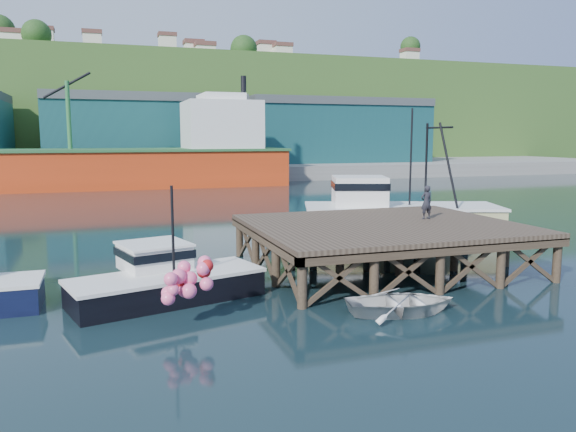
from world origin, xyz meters
name	(u,v)px	position (x,y,z in m)	size (l,w,h in m)	color
ground	(270,277)	(0.00, 0.00, 0.00)	(300.00, 300.00, 0.00)	black
wharf	(385,228)	(5.50, -0.19, 1.94)	(12.00, 10.00, 2.62)	brown
far_quay	(144,169)	(0.00, 70.00, 1.00)	(160.00, 40.00, 2.00)	gray
warehouse_mid	(146,134)	(0.00, 65.00, 6.50)	(28.00, 16.00, 9.00)	#194F52
warehouse_right	(329,134)	(30.00, 65.00, 6.50)	(30.00, 16.00, 9.00)	#194F52
cargo_ship	(85,160)	(-8.46, 48.00, 3.31)	(55.50, 10.00, 13.75)	red
hillside	(132,113)	(0.00, 100.00, 11.00)	(220.00, 50.00, 22.00)	#2D511E
boat_black	(164,278)	(-4.75, -1.98, 0.80)	(7.53, 6.24, 4.39)	black
trawler	(398,212)	(10.10, 6.71, 1.60)	(12.31, 7.61, 7.77)	#CFCA86
dinghy	(402,302)	(2.87, -6.37, 0.40)	(2.74, 3.84, 0.79)	silver
dockworker	(426,202)	(8.09, 0.49, 2.94)	(0.60, 0.39, 1.63)	black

